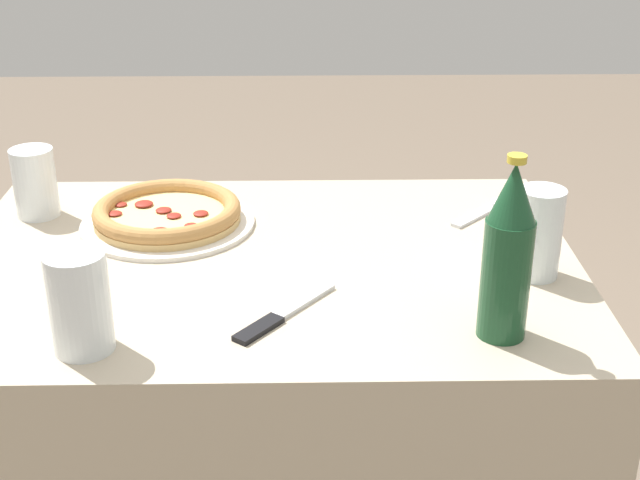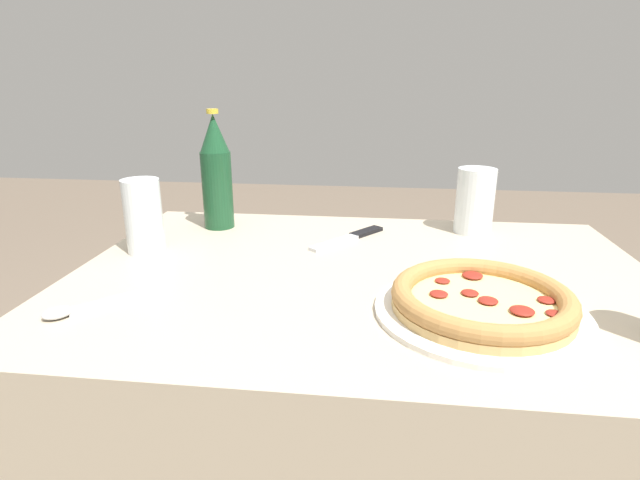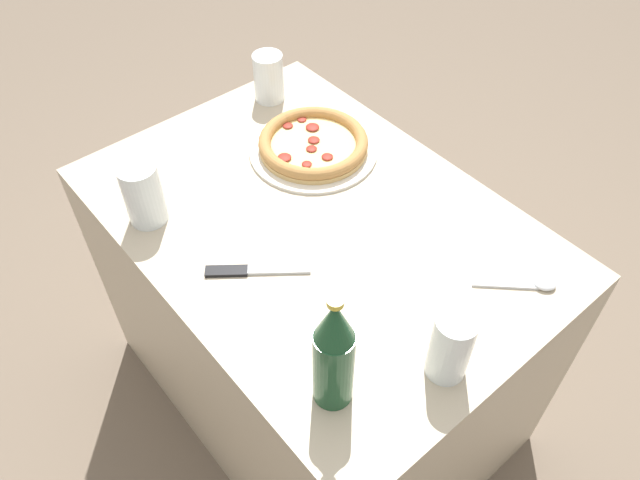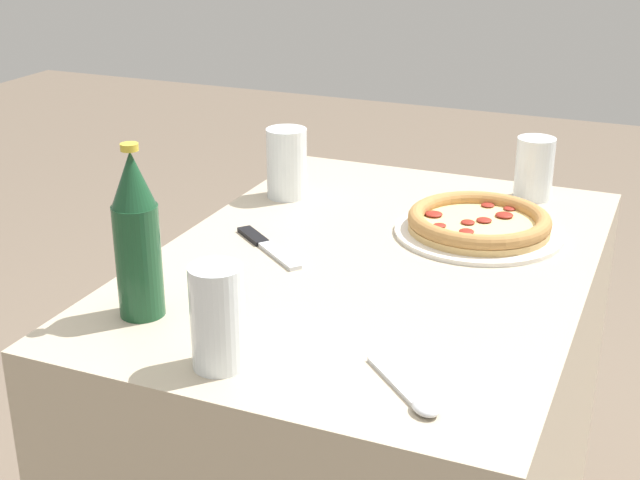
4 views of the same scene
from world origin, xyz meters
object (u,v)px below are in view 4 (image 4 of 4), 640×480
object	(u,v)px
glass_mango_juice	(287,167)
glass_cola	(534,170)
glass_iced_tea	(218,323)
knife	(266,245)
pizza_margherita	(479,224)
spoon	(412,395)
beer_bottle	(137,236)

from	to	relation	value
glass_mango_juice	glass_cola	bearing A→B (deg)	-68.19
glass_iced_tea	knife	size ratio (longest dim) A/B	0.80
pizza_margherita	spoon	world-z (taller)	pizza_margherita
glass_iced_tea	knife	distance (m)	0.41
pizza_margherita	knife	xyz separation A→B (m)	(-0.20, 0.33, -0.02)
glass_cola	knife	size ratio (longest dim) A/B	0.70
glass_cola	glass_mango_juice	bearing A→B (deg)	111.81
glass_mango_juice	glass_cola	xyz separation A→B (m)	(0.18, -0.46, -0.00)
beer_bottle	glass_iced_tea	bearing A→B (deg)	-116.66
glass_cola	spoon	distance (m)	0.81
glass_mango_juice	glass_iced_tea	xyz separation A→B (m)	(-0.65, -0.20, 0.00)
glass_mango_juice	beer_bottle	size ratio (longest dim) A/B	0.54
glass_mango_juice	glass_cola	distance (m)	0.49
spoon	pizza_margherita	bearing A→B (deg)	5.60
glass_cola	beer_bottle	bearing A→B (deg)	149.95
beer_bottle	spoon	world-z (taller)	beer_bottle
knife	spoon	bearing A→B (deg)	-134.07
glass_cola	knife	xyz separation A→B (m)	(-0.44, 0.38, -0.06)
glass_mango_juice	knife	bearing A→B (deg)	-162.84
glass_mango_juice	knife	distance (m)	0.28
pizza_margherita	glass_iced_tea	world-z (taller)	glass_iced_tea
glass_mango_juice	beer_bottle	world-z (taller)	beer_bottle
glass_iced_tea	pizza_margherita	bearing A→B (deg)	-18.64
pizza_margherita	glass_iced_tea	xyz separation A→B (m)	(-0.59, 0.20, 0.04)
beer_bottle	glass_mango_juice	bearing A→B (deg)	2.72
pizza_margherita	spoon	distance (m)	0.58
pizza_margherita	glass_cola	bearing A→B (deg)	-12.27
glass_mango_juice	pizza_margherita	bearing A→B (deg)	-97.69
pizza_margherita	spoon	size ratio (longest dim) A/B	2.28
knife	glass_cola	bearing A→B (deg)	-40.44
pizza_margherita	glass_iced_tea	size ratio (longest dim) A/B	2.12
beer_bottle	spoon	bearing A→B (deg)	-98.87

